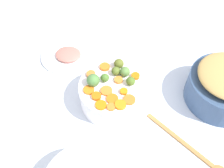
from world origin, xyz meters
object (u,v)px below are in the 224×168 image
Objects in this scene: metal_pot at (223,89)px; ham_plate at (66,55)px; wooden_spoon at (201,157)px; serving_bowl_carrots at (112,94)px.

metal_pot is 1.22× the size of ham_plate.
metal_pot is 0.26m from wooden_spoon.
ham_plate is (0.21, 0.20, -0.04)m from serving_bowl_carrots.
serving_bowl_carrots is at bearing -136.15° from ham_plate.
metal_pot is (0.04, -0.39, 0.01)m from serving_bowl_carrots.
wooden_spoon is (-0.23, 0.09, -0.05)m from metal_pot.
wooden_spoon is at bearing -129.42° from ham_plate.
wooden_spoon is at bearing 157.87° from metal_pot.
wooden_spoon is 0.64m from ham_plate.
serving_bowl_carrots is at bearing 56.17° from wooden_spoon.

